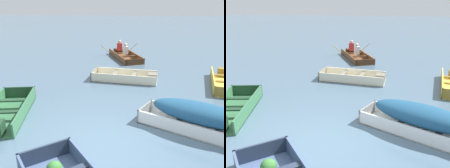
# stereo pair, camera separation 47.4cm
# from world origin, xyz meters

# --- Properties ---
(ground_plane) EXTENTS (80.00, 80.00, 0.00)m
(ground_plane) POSITION_xyz_m (0.00, 0.00, 0.00)
(ground_plane) COLOR slate
(skiff_white_mid_moored) EXTENTS (3.24, 2.40, 0.80)m
(skiff_white_mid_moored) POSITION_xyz_m (2.51, 0.84, 0.46)
(skiff_white_mid_moored) COLOR white
(skiff_white_mid_moored) RESTS_ON ground
(skiff_cream_far_moored) EXTENTS (2.81, 1.38, 0.38)m
(skiff_cream_far_moored) POSITION_xyz_m (0.61, 4.93, 0.14)
(skiff_cream_far_moored) COLOR beige
(skiff_cream_far_moored) RESTS_ON ground
(skiff_green_outer_moored) EXTENTS (1.43, 2.84, 0.41)m
(skiff_green_outer_moored) POSITION_xyz_m (-2.91, 1.38, 0.15)
(skiff_green_outer_moored) COLOR #387047
(skiff_green_outer_moored) RESTS_ON ground
(rowboat_wooden_brown_with_crew) EXTENTS (2.45, 3.18, 0.88)m
(rowboat_wooden_brown_with_crew) POSITION_xyz_m (0.44, 9.00, 0.17)
(rowboat_wooden_brown_with_crew) COLOR brown
(rowboat_wooden_brown_with_crew) RESTS_ON ground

